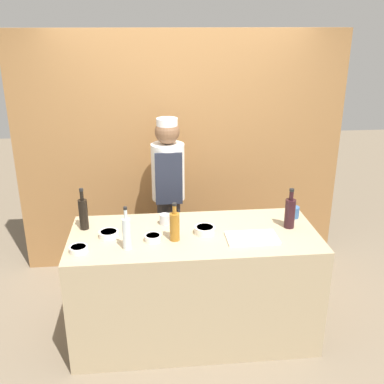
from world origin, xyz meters
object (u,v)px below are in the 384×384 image
(cutting_board, at_px, (252,238))
(bottle_soy, at_px, (83,213))
(cup_steel, at_px, (164,219))
(sauce_bowl_brown, at_px, (79,249))
(chef_center, at_px, (168,194))
(sauce_bowl_white, at_px, (205,230))
(bottle_clear, at_px, (127,233))
(bottle_wine, at_px, (290,212))
(sauce_bowl_red, at_px, (153,238))
(bottle_amber, at_px, (175,226))
(cup_blue, at_px, (294,212))
(sauce_bowl_yellow, at_px, (109,234))

(cutting_board, xyz_separation_m, bottle_soy, (-1.28, 0.31, 0.12))
(cutting_board, xyz_separation_m, cup_steel, (-0.65, 0.33, 0.03))
(sauce_bowl_brown, height_order, chef_center, chef_center)
(sauce_bowl_white, bearing_deg, bottle_clear, -161.70)
(bottle_clear, xyz_separation_m, bottle_wine, (1.27, 0.24, -0.00))
(sauce_bowl_white, bearing_deg, sauce_bowl_red, -167.22)
(sauce_bowl_red, bearing_deg, bottle_amber, 1.01)
(cup_blue, bearing_deg, bottle_soy, -178.48)
(sauce_bowl_red, xyz_separation_m, chef_center, (0.16, 0.97, -0.03))
(bottle_amber, distance_m, cup_steel, 0.30)
(chef_center, bearing_deg, bottle_amber, -90.04)
(sauce_bowl_red, distance_m, sauce_bowl_white, 0.41)
(sauce_bowl_white, bearing_deg, bottle_amber, -159.65)
(bottle_wine, xyz_separation_m, chef_center, (-0.92, 0.83, -0.13))
(bottle_clear, xyz_separation_m, cup_steel, (0.29, 0.39, -0.09))
(bottle_soy, bearing_deg, cutting_board, -13.73)
(bottle_amber, xyz_separation_m, cup_steel, (-0.06, 0.29, -0.07))
(sauce_bowl_white, xyz_separation_m, bottle_amber, (-0.24, -0.09, 0.09))
(sauce_bowl_brown, height_order, cup_blue, cup_blue)
(sauce_bowl_red, distance_m, cup_blue, 1.22)
(chef_center, bearing_deg, bottle_clear, -108.16)
(sauce_bowl_brown, relative_size, bottle_amber, 0.44)
(cutting_board, height_order, cup_blue, cup_blue)
(bottle_soy, xyz_separation_m, bottle_wine, (1.62, -0.13, -0.00))
(bottle_wine, xyz_separation_m, cup_blue, (0.10, 0.18, -0.08))
(sauce_bowl_red, distance_m, chef_center, 0.98)
(sauce_bowl_yellow, xyz_separation_m, bottle_soy, (-0.20, 0.16, 0.11))
(sauce_bowl_brown, xyz_separation_m, sauce_bowl_yellow, (0.20, 0.22, 0.00))
(sauce_bowl_brown, bearing_deg, sauce_bowl_red, 12.56)
(bottle_soy, height_order, bottle_clear, bottle_soy)
(sauce_bowl_white, height_order, bottle_clear, bottle_clear)
(chef_center, bearing_deg, sauce_bowl_brown, -122.65)
(cup_blue, xyz_separation_m, chef_center, (-1.02, 0.65, -0.05))
(chef_center, bearing_deg, sauce_bowl_red, -99.68)
(sauce_bowl_red, xyz_separation_m, bottle_soy, (-0.53, 0.27, 0.11))
(cutting_board, distance_m, bottle_wine, 0.40)
(cup_steel, bearing_deg, bottle_wine, -8.95)
(cup_blue, bearing_deg, chef_center, 147.31)
(sauce_bowl_white, xyz_separation_m, chef_center, (-0.24, 0.87, -0.03))
(cup_steel, bearing_deg, cutting_board, -27.32)
(sauce_bowl_yellow, bearing_deg, chef_center, 59.96)
(cutting_board, relative_size, cup_steel, 4.46)
(cup_steel, bearing_deg, bottle_soy, -178.12)
(bottle_amber, height_order, cup_steel, bottle_amber)
(sauce_bowl_red, height_order, chef_center, chef_center)
(cutting_board, bearing_deg, sauce_bowl_brown, -176.66)
(sauce_bowl_white, xyz_separation_m, bottle_wine, (0.68, 0.04, 0.10))
(sauce_bowl_yellow, relative_size, bottle_wine, 0.46)
(bottle_soy, height_order, chef_center, chef_center)
(bottle_wine, distance_m, cup_steel, 1.00)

